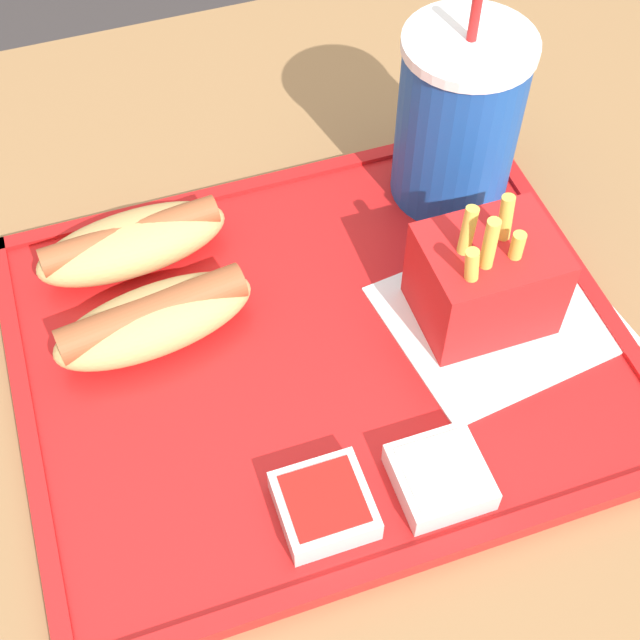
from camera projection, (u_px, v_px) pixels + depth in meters
name	position (u px, v px, depth m)	size (l,w,h in m)	color
dining_table	(316.00, 583.00, 0.91)	(1.45, 0.90, 0.75)	olive
food_tray	(320.00, 349.00, 0.63)	(0.42, 0.34, 0.01)	red
paper_napkin	(500.00, 316.00, 0.64)	(0.17, 0.15, 0.00)	white
soda_cup	(458.00, 119.00, 0.66)	(0.09, 0.09, 0.17)	#194CA5
hot_dog_far	(132.00, 242.00, 0.65)	(0.15, 0.07, 0.04)	tan
hot_dog_near	(154.00, 319.00, 0.61)	(0.15, 0.07, 0.04)	tan
fries_carton	(485.00, 279.00, 0.61)	(0.09, 0.07, 0.11)	red
sauce_cup_mayo	(440.00, 476.00, 0.55)	(0.06, 0.06, 0.02)	silver
sauce_cup_ketchup	(324.00, 505.00, 0.54)	(0.06, 0.06, 0.02)	silver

